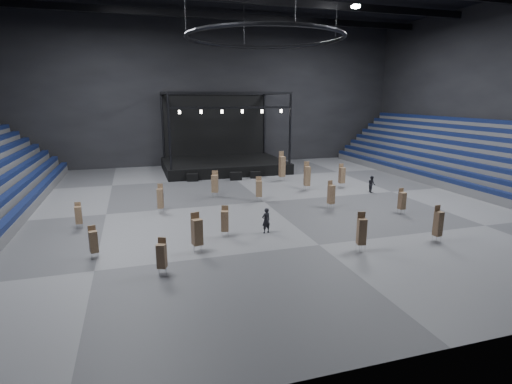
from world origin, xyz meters
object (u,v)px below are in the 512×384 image
object	(u,v)px
chair_stack_1	(160,198)
chair_stack_11	(307,176)
chair_stack_12	(259,188)
flight_case_mid	(236,176)
chair_stack_9	(331,194)
chair_stack_7	(197,231)
chair_stack_3	(282,166)
chair_stack_6	(225,220)
man_center	(266,221)
crew_member	(372,184)
chair_stack_13	(93,241)
flight_case_left	(192,177)
flight_case_right	(255,175)
chair_stack_8	(362,231)
chair_stack_5	(162,255)
stage	(222,158)
chair_stack_0	(215,183)
chair_stack_4	(78,215)
chair_stack_10	(402,200)
chair_stack_14	(438,223)
chair_stack_2	(342,175)

from	to	relation	value
chair_stack_1	chair_stack_11	bearing A→B (deg)	31.21
chair_stack_12	flight_case_mid	bearing A→B (deg)	99.76
chair_stack_1	chair_stack_9	bearing A→B (deg)	4.34
flight_case_mid	chair_stack_7	distance (m)	20.25
chair_stack_1	chair_stack_9	world-z (taller)	chair_stack_9
chair_stack_3	chair_stack_6	bearing A→B (deg)	-128.48
chair_stack_1	chair_stack_7	xyz separation A→B (m)	(1.42, -8.73, 0.08)
man_center	crew_member	size ratio (longest dim) A/B	1.09
chair_stack_12	chair_stack_13	distance (m)	15.27
flight_case_left	flight_case_right	xyz separation A→B (m)	(6.76, -0.41, -0.03)
flight_case_left	chair_stack_8	bearing A→B (deg)	-73.94
chair_stack_5	chair_stack_13	world-z (taller)	chair_stack_5
stage	flight_case_right	xyz separation A→B (m)	(2.22, -6.37, -1.09)
chair_stack_8	chair_stack_12	distance (m)	12.57
chair_stack_0	chair_stack_9	world-z (taller)	chair_stack_0
stage	flight_case_left	xyz separation A→B (m)	(-4.53, -5.96, -1.05)
flight_case_right	chair_stack_12	xyz separation A→B (m)	(-2.57, -9.48, 0.76)
chair_stack_13	crew_member	size ratio (longest dim) A/B	1.20
chair_stack_0	chair_stack_4	distance (m)	11.91
chair_stack_3	chair_stack_10	distance (m)	14.68
chair_stack_11	chair_stack_12	distance (m)	6.17
chair_stack_3	chair_stack_6	distance (m)	17.86
chair_stack_13	man_center	bearing A→B (deg)	-7.33
chair_stack_14	chair_stack_7	bearing A→B (deg)	164.63
chair_stack_10	chair_stack_7	bearing A→B (deg)	-173.69
chair_stack_2	chair_stack_4	distance (m)	23.79
chair_stack_11	chair_stack_13	xyz separation A→B (m)	(-17.84, -11.72, -0.42)
flight_case_left	man_center	xyz separation A→B (m)	(2.20, -17.77, 0.43)
chair_stack_6	chair_stack_11	distance (m)	14.64
flight_case_mid	chair_stack_10	size ratio (longest dim) A/B	0.64
chair_stack_8	chair_stack_6	bearing A→B (deg)	159.35
chair_stack_0	chair_stack_6	xyz separation A→B (m)	(-1.42, -10.26, -0.19)
chair_stack_12	chair_stack_14	xyz separation A→B (m)	(7.49, -12.38, 0.03)
chair_stack_10	chair_stack_13	world-z (taller)	chair_stack_10
flight_case_mid	chair_stack_6	world-z (taller)	chair_stack_6
flight_case_right	chair_stack_9	size ratio (longest dim) A/B	0.49
flight_case_right	chair_stack_2	size ratio (longest dim) A/B	0.47
stage	crew_member	distance (m)	19.03
flight_case_mid	chair_stack_7	world-z (taller)	chair_stack_7
chair_stack_1	chair_stack_3	world-z (taller)	chair_stack_3
chair_stack_0	man_center	bearing A→B (deg)	-63.54
stage	chair_stack_0	bearing A→B (deg)	-105.09
chair_stack_2	chair_stack_8	distance (m)	16.73
chair_stack_0	chair_stack_7	xyz separation A→B (m)	(-3.48, -12.29, -0.03)
crew_member	flight_case_mid	bearing A→B (deg)	59.33
chair_stack_7	chair_stack_12	xyz separation A→B (m)	(6.75, 9.83, -0.10)
chair_stack_12	chair_stack_5	bearing A→B (deg)	-114.12
chair_stack_6	crew_member	xyz separation A→B (m)	(15.62, 7.86, -0.30)
chair_stack_1	man_center	xyz separation A→B (m)	(6.18, -6.79, -0.31)
chair_stack_2	chair_stack_5	size ratio (longest dim) A/B	1.23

